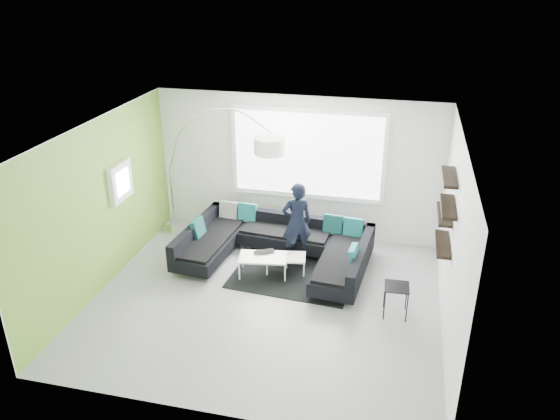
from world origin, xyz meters
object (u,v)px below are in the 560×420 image
(sectional_sofa, at_px, (275,249))
(side_table, at_px, (396,300))
(person, at_px, (297,222))
(coffee_table, at_px, (275,264))
(laptop, at_px, (265,253))
(arc_lamp, at_px, (169,169))

(sectional_sofa, height_order, side_table, sectional_sofa)
(side_table, relative_size, person, 0.34)
(coffee_table, height_order, laptop, laptop)
(arc_lamp, relative_size, laptop, 6.18)
(sectional_sofa, relative_size, laptop, 7.91)
(arc_lamp, xyz_separation_m, side_table, (4.50, -1.95, -1.08))
(sectional_sofa, relative_size, arc_lamp, 1.28)
(sectional_sofa, distance_m, person, 0.62)
(side_table, xyz_separation_m, person, (-1.84, 1.37, 0.49))
(sectional_sofa, relative_size, coffee_table, 3.19)
(laptop, bearing_deg, side_table, -47.50)
(arc_lamp, distance_m, person, 2.79)
(arc_lamp, bearing_deg, sectional_sofa, -6.38)
(arc_lamp, relative_size, person, 1.78)
(coffee_table, relative_size, laptop, 2.48)
(person, bearing_deg, side_table, 118.96)
(person, bearing_deg, coffee_table, 40.10)
(arc_lamp, bearing_deg, side_table, -9.31)
(laptop, bearing_deg, sectional_sofa, 39.68)
(coffee_table, bearing_deg, person, 55.37)
(sectional_sofa, bearing_deg, arc_lamp, 164.33)
(side_table, height_order, person, person)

